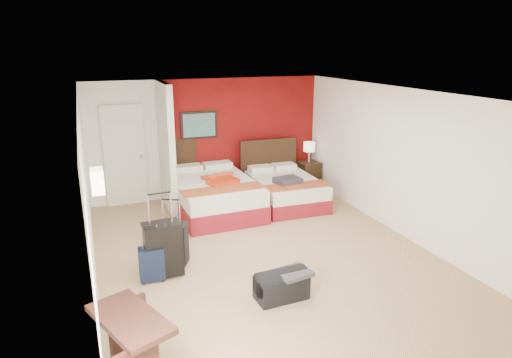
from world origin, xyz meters
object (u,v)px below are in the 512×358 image
suitcase_black (163,251)px  suitcase_navy (152,266)px  desk (133,352)px  bed_right (286,191)px  bed_left (214,196)px  duffel_bag (281,286)px  suitcase_charcoal (173,245)px  table_lamp (309,152)px  nightstand (308,175)px  red_suitcase_open (220,179)px

suitcase_black → suitcase_navy: size_ratio=1.64×
desk → bed_right: bearing=28.4°
bed_left → duffel_bag: (-0.07, -3.38, -0.15)m
desk → suitcase_charcoal: bearing=48.8°
bed_right → suitcase_black: bearing=-141.4°
table_lamp → suitcase_navy: table_lamp is taller
nightstand → bed_left: bearing=-168.4°
suitcase_charcoal → duffel_bag: bearing=-25.6°
nightstand → suitcase_charcoal: 4.44m
bed_left → suitcase_charcoal: bed_left is taller
desk → bed_left: bearing=43.2°
red_suitcase_open → suitcase_charcoal: 2.27m
suitcase_black → duffel_bag: 1.76m
desk → suitcase_navy: bearing=55.1°
bed_left → nightstand: bearing=13.7°
suitcase_charcoal → suitcase_navy: size_ratio=1.30×
bed_right → nightstand: nightstand is taller
suitcase_charcoal → desk: (-0.84, -2.37, 0.08)m
red_suitcase_open → desk: (-2.12, -4.21, -0.30)m
bed_left → suitcase_black: bearing=-123.2°
red_suitcase_open → bed_right: bearing=-14.0°
bed_left → nightstand: 2.51m
suitcase_charcoal → suitcase_black: bearing=-97.0°
suitcase_black → duffel_bag: suitcase_black is taller
red_suitcase_open → bed_left: bearing=120.8°
table_lamp → desk: bearing=-131.8°
suitcase_navy → duffel_bag: size_ratio=0.71×
bed_left → suitcase_black: 2.63m
suitcase_black → table_lamp: bearing=33.6°
bed_left → nightstand: size_ratio=3.44×
bed_left → table_lamp: table_lamp is taller
bed_left → table_lamp: bearing=13.7°
bed_left → suitcase_black: size_ratio=2.76×
nightstand → suitcase_navy: bearing=-146.8°
red_suitcase_open → duffel_bag: bearing=-107.1°
suitcase_navy → nightstand: bearing=39.9°
nightstand → suitcase_black: 4.78m
suitcase_black → bed_right: bearing=32.9°
bed_right → duffel_bag: size_ratio=2.68×
duffel_bag → desk: (-1.96, -0.92, 0.22)m
bed_right → nightstand: bearing=41.6°
bed_right → red_suitcase_open: bearing=-177.8°
suitcase_navy → desk: size_ratio=0.51×
suitcase_charcoal → red_suitcase_open: bearing=81.8°
bed_left → duffel_bag: bearing=-92.6°
bed_right → nightstand: (0.92, 0.76, 0.04)m
suitcase_navy → suitcase_black: bearing=29.6°
suitcase_charcoal → nightstand: bearing=62.4°
nightstand → suitcase_black: (-3.80, -2.90, 0.08)m
bed_left → red_suitcase_open: 0.39m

